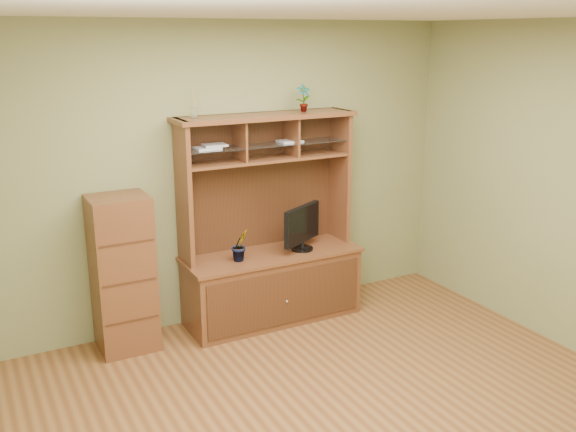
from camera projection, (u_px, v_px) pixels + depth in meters
room at (349, 233)px, 4.08m from camera, size 4.54×4.04×2.74m
media_hutch at (271, 265)px, 5.91m from camera, size 1.66×0.61×1.90m
monitor at (302, 227)px, 5.87m from camera, size 0.48×0.29×0.42m
orchid_plant at (240, 245)px, 5.61m from camera, size 0.18×0.16×0.29m
top_plant at (303, 98)px, 5.74m from camera, size 0.14×0.10×0.24m
reed_diffuser at (194, 106)px, 5.27m from camera, size 0.05×0.05×0.26m
magazines at (237, 145)px, 5.54m from camera, size 1.01×0.18×0.04m
side_cabinet at (123, 274)px, 5.30m from camera, size 0.47×0.43×1.32m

